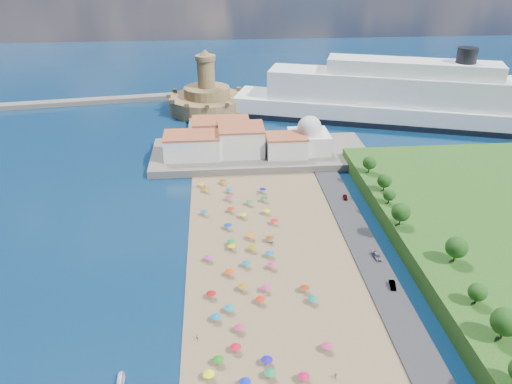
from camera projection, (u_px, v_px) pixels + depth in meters
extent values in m
plane|color=#071938|center=(250.00, 256.00, 144.23)|extent=(700.00, 700.00, 0.00)
cube|color=#59544C|center=(260.00, 154.00, 209.18)|extent=(90.00, 36.00, 3.00)
cube|color=#59544C|center=(208.00, 128.00, 238.69)|extent=(18.00, 70.00, 2.40)
cube|color=#59544C|center=(27.00, 105.00, 270.97)|extent=(199.03, 34.77, 2.60)
cube|color=silver|center=(192.00, 146.00, 200.72)|extent=(22.00, 14.00, 9.00)
cube|color=silver|center=(241.00, 140.00, 203.61)|extent=(18.00, 16.00, 11.00)
cube|color=silver|center=(286.00, 146.00, 202.14)|extent=(16.00, 12.00, 8.00)
cube|color=silver|center=(221.00, 132.00, 213.87)|extent=(24.00, 14.00, 10.00)
cube|color=silver|center=(309.00, 142.00, 206.47)|extent=(16.00, 16.00, 8.00)
sphere|color=silver|center=(309.00, 128.00, 203.76)|extent=(10.00, 10.00, 10.00)
cylinder|color=silver|center=(310.00, 119.00, 202.04)|extent=(1.20, 1.20, 1.60)
cylinder|color=olive|center=(207.00, 104.00, 264.07)|extent=(40.00, 40.00, 8.00)
cylinder|color=olive|center=(207.00, 92.00, 261.13)|extent=(24.00, 24.00, 5.00)
cylinder|color=olive|center=(206.00, 74.00, 256.83)|extent=(9.00, 9.00, 14.00)
cylinder|color=olive|center=(205.00, 58.00, 253.12)|extent=(10.40, 10.40, 2.40)
cone|color=olive|center=(205.00, 52.00, 251.90)|extent=(6.00, 6.00, 3.00)
cube|color=black|center=(406.00, 120.00, 248.27)|extent=(172.10, 78.83, 2.78)
cube|color=white|center=(407.00, 113.00, 246.56)|extent=(171.02, 78.14, 10.31)
cube|color=white|center=(410.00, 89.00, 241.12)|extent=(136.96, 62.95, 13.75)
cube|color=white|center=(413.00, 68.00, 236.45)|extent=(81.16, 40.52, 6.87)
cylinder|color=black|center=(467.00, 55.00, 228.62)|extent=(9.17, 9.17, 6.87)
cylinder|color=gray|center=(245.00, 384.00, 101.17)|extent=(0.07, 0.07, 2.00)
cone|color=#0E20BB|center=(245.00, 381.00, 100.76)|extent=(2.50, 2.50, 0.60)
cylinder|color=gray|center=(240.00, 329.00, 115.36)|extent=(0.07, 0.07, 2.00)
cone|color=#B7275D|center=(240.00, 326.00, 114.95)|extent=(2.50, 2.50, 0.60)
cylinder|color=gray|center=(209.00, 376.00, 102.98)|extent=(0.07, 0.07, 2.00)
cone|color=#EAF90D|center=(209.00, 373.00, 102.58)|extent=(2.50, 2.50, 0.60)
cylinder|color=gray|center=(229.00, 273.00, 134.74)|extent=(0.07, 0.07, 2.00)
cone|color=#EE370A|center=(229.00, 270.00, 134.33)|extent=(2.50, 2.50, 0.60)
cylinder|color=gray|center=(272.00, 266.00, 137.52)|extent=(0.07, 0.07, 2.00)
cone|color=#C72A66|center=(272.00, 264.00, 137.11)|extent=(2.50, 2.50, 0.60)
cylinder|color=gray|center=(251.00, 237.00, 151.06)|extent=(0.07, 0.07, 2.00)
cone|color=orange|center=(251.00, 235.00, 150.66)|extent=(2.50, 2.50, 0.60)
cylinder|color=gray|center=(236.00, 349.00, 109.84)|extent=(0.07, 0.07, 2.00)
cone|color=red|center=(236.00, 346.00, 109.43)|extent=(2.50, 2.50, 0.60)
cylinder|color=gray|center=(304.00, 378.00, 102.46)|extent=(0.07, 0.07, 2.00)
cone|color=#C10F41|center=(304.00, 375.00, 102.05)|extent=(2.50, 2.50, 0.60)
cylinder|color=gray|center=(267.00, 212.00, 164.91)|extent=(0.07, 0.07, 2.00)
cone|color=#D9D70B|center=(267.00, 210.00, 164.50)|extent=(2.50, 2.50, 0.60)
cylinder|color=gray|center=(266.00, 289.00, 128.62)|extent=(0.07, 0.07, 2.00)
cone|color=#BA276B|center=(266.00, 286.00, 128.21)|extent=(2.50, 2.50, 0.60)
cylinder|color=gray|center=(206.00, 190.00, 179.28)|extent=(0.07, 0.07, 2.00)
cone|color=#8C690C|center=(206.00, 188.00, 178.87)|extent=(2.50, 2.50, 0.60)
cylinder|color=gray|center=(229.00, 310.00, 121.45)|extent=(0.07, 0.07, 2.00)
cone|color=#107D95|center=(229.00, 307.00, 121.05)|extent=(2.50, 2.50, 0.60)
cylinder|color=gray|center=(202.00, 185.00, 182.95)|extent=(0.07, 0.07, 2.00)
cone|color=#FF9B0B|center=(201.00, 183.00, 182.55)|extent=(2.50, 2.50, 0.60)
cylinder|color=gray|center=(218.00, 361.00, 106.58)|extent=(0.07, 0.07, 2.00)
cone|color=#207614|center=(218.00, 358.00, 106.18)|extent=(2.50, 2.50, 0.60)
cylinder|color=gray|center=(270.00, 375.00, 103.26)|extent=(0.07, 0.07, 2.00)
cone|color=#168045|center=(270.00, 372.00, 102.85)|extent=(2.50, 2.50, 0.60)
cylinder|color=gray|center=(228.00, 227.00, 156.49)|extent=(0.07, 0.07, 2.00)
cone|color=#0C2C9E|center=(228.00, 224.00, 156.08)|extent=(2.50, 2.50, 0.60)
cylinder|color=gray|center=(327.00, 348.00, 110.10)|extent=(0.07, 0.07, 2.00)
cone|color=#BE285D|center=(327.00, 345.00, 109.70)|extent=(2.50, 2.50, 0.60)
cylinder|color=gray|center=(229.00, 198.00, 173.59)|extent=(0.07, 0.07, 2.00)
cone|color=#A12263|center=(229.00, 196.00, 173.19)|extent=(2.50, 2.50, 0.60)
cylinder|color=gray|center=(260.00, 301.00, 124.47)|extent=(0.07, 0.07, 2.00)
cone|color=red|center=(260.00, 298.00, 124.07)|extent=(2.50, 2.50, 0.60)
cylinder|color=gray|center=(252.00, 249.00, 145.22)|extent=(0.07, 0.07, 2.00)
cone|color=#87740C|center=(252.00, 247.00, 144.81)|extent=(2.50, 2.50, 0.60)
cylinder|color=gray|center=(267.00, 362.00, 106.50)|extent=(0.07, 0.07, 2.00)
cone|color=#1B0DB1|center=(267.00, 359.00, 106.09)|extent=(2.50, 2.50, 0.60)
cylinder|color=gray|center=(305.00, 289.00, 128.53)|extent=(0.07, 0.07, 2.00)
cone|color=#8B310C|center=(305.00, 286.00, 128.12)|extent=(2.50, 2.50, 0.60)
cylinder|color=gray|center=(205.00, 213.00, 164.43)|extent=(0.07, 0.07, 2.00)
cone|color=#106199|center=(204.00, 211.00, 164.02)|extent=(2.50, 2.50, 0.60)
cylinder|color=gray|center=(264.00, 199.00, 172.93)|extent=(0.07, 0.07, 2.00)
cone|color=#116326|center=(264.00, 197.00, 172.53)|extent=(2.50, 2.50, 0.60)
cylinder|color=gray|center=(223.00, 182.00, 185.35)|extent=(0.07, 0.07, 2.00)
cone|color=#8D450C|center=(223.00, 180.00, 184.95)|extent=(2.50, 2.50, 0.60)
cylinder|color=gray|center=(243.00, 216.00, 162.59)|extent=(0.07, 0.07, 2.00)
cone|color=#CFD00B|center=(243.00, 214.00, 162.18)|extent=(2.50, 2.50, 0.60)
cylinder|color=gray|center=(216.00, 319.00, 118.62)|extent=(0.07, 0.07, 2.00)
cone|color=#0D69AB|center=(216.00, 316.00, 118.22)|extent=(2.50, 2.50, 0.60)
cylinder|color=gray|center=(209.00, 259.00, 140.79)|extent=(0.07, 0.07, 2.00)
cone|color=#B9278D|center=(208.00, 256.00, 140.39)|extent=(2.50, 2.50, 0.60)
cylinder|color=gray|center=(270.00, 240.00, 149.78)|extent=(0.07, 0.07, 2.00)
cone|color=#7F370B|center=(270.00, 237.00, 149.37)|extent=(2.50, 2.50, 0.60)
cylinder|color=gray|center=(249.00, 203.00, 170.53)|extent=(0.07, 0.07, 2.00)
cone|color=#167C39|center=(249.00, 201.00, 170.12)|extent=(2.50, 2.50, 0.60)
cylinder|color=gray|center=(229.00, 191.00, 178.76)|extent=(0.07, 0.07, 2.00)
cone|color=#0E6482|center=(229.00, 189.00, 178.36)|extent=(2.50, 2.50, 0.60)
cylinder|color=gray|center=(231.00, 210.00, 166.18)|extent=(0.07, 0.07, 2.00)
cone|color=red|center=(231.00, 208.00, 165.77)|extent=(2.50, 2.50, 0.60)
cylinder|color=gray|center=(313.00, 301.00, 124.50)|extent=(0.07, 0.07, 2.00)
cone|color=#0D7B65|center=(313.00, 298.00, 124.09)|extent=(2.50, 2.50, 0.60)
cylinder|color=gray|center=(211.00, 295.00, 126.35)|extent=(0.07, 0.07, 2.00)
cone|color=#AC0D0F|center=(211.00, 293.00, 125.94)|extent=(2.50, 2.50, 0.60)
cylinder|color=gray|center=(274.00, 222.00, 159.15)|extent=(0.07, 0.07, 2.00)
cone|color=red|center=(274.00, 220.00, 158.74)|extent=(2.50, 2.50, 0.60)
cylinder|color=gray|center=(242.00, 288.00, 129.01)|extent=(0.07, 0.07, 2.00)
cone|color=#A0680E|center=(242.00, 285.00, 128.60)|extent=(2.50, 2.50, 0.60)
cylinder|color=gray|center=(270.00, 255.00, 142.67)|extent=(0.07, 0.07, 2.00)
cone|color=#115EA0|center=(270.00, 252.00, 142.26)|extent=(2.50, 2.50, 0.60)
cylinder|color=gray|center=(246.00, 265.00, 138.22)|extent=(0.07, 0.07, 2.00)
cone|color=#0E6384|center=(246.00, 262.00, 137.81)|extent=(2.50, 2.50, 0.60)
cylinder|color=gray|center=(263.00, 191.00, 178.99)|extent=(0.07, 0.07, 2.00)
cone|color=#100B93|center=(263.00, 188.00, 178.58)|extent=(2.50, 2.50, 0.60)
cylinder|color=gray|center=(232.00, 248.00, 145.83)|extent=(0.07, 0.07, 2.00)
cone|color=#D9B70B|center=(232.00, 245.00, 145.42)|extent=(2.50, 2.50, 0.60)
cylinder|color=gray|center=(231.00, 243.00, 148.10)|extent=(0.07, 0.07, 2.00)
cone|color=#157A2E|center=(231.00, 241.00, 147.69)|extent=(2.50, 2.50, 0.60)
imported|color=tan|center=(272.00, 241.00, 149.28)|extent=(0.69, 0.80, 1.84)
imported|color=tan|center=(205.00, 187.00, 181.99)|extent=(1.10, 1.03, 1.82)
imported|color=tan|center=(245.00, 215.00, 163.76)|extent=(0.87, 0.74, 1.59)
imported|color=tan|center=(261.00, 300.00, 125.20)|extent=(0.60, 0.82, 1.56)
imported|color=tan|center=(258.00, 194.00, 176.92)|extent=(0.64, 1.07, 1.64)
imported|color=tan|center=(197.00, 337.00, 113.34)|extent=(0.78, 0.77, 1.81)
imported|color=tan|center=(336.00, 375.00, 103.38)|extent=(1.04, 0.58, 1.67)
imported|color=white|center=(121.00, 381.00, 102.50)|extent=(1.86, 4.28, 1.61)
imported|color=gray|center=(393.00, 285.00, 130.03)|extent=(1.99, 4.04, 1.27)
imported|color=gray|center=(377.00, 256.00, 141.91)|extent=(2.39, 4.79, 1.34)
imported|color=gray|center=(345.00, 197.00, 174.37)|extent=(1.93, 3.66, 1.19)
cylinder|color=#382314|center=(502.00, 333.00, 105.15)|extent=(0.50, 0.50, 3.39)
sphere|color=#14380F|center=(505.00, 322.00, 103.77)|extent=(6.10, 6.10, 6.10)
cylinder|color=#382314|center=(476.00, 300.00, 115.62)|extent=(0.50, 0.50, 2.42)
sphere|color=#14380F|center=(478.00, 292.00, 114.63)|extent=(4.35, 4.35, 4.35)
cylinder|color=#382314|center=(455.00, 257.00, 130.64)|extent=(0.50, 0.50, 3.20)
sphere|color=#14380F|center=(457.00, 247.00, 129.33)|extent=(5.76, 5.76, 5.76)
cylinder|color=#382314|center=(400.00, 220.00, 147.54)|extent=(0.50, 0.50, 3.12)
sphere|color=#14380F|center=(401.00, 212.00, 146.27)|extent=(5.62, 5.62, 5.62)
cylinder|color=#382314|center=(389.00, 200.00, 159.90)|extent=(0.50, 0.50, 2.22)
sphere|color=#14380F|center=(389.00, 195.00, 159.00)|extent=(3.99, 3.99, 3.99)
cylinder|color=#382314|center=(384.00, 187.00, 167.81)|extent=(0.50, 0.50, 2.72)
sphere|color=#14380F|center=(385.00, 181.00, 166.70)|extent=(4.89, 4.89, 4.89)
cylinder|color=#382314|center=(369.00, 169.00, 181.04)|extent=(0.50, 0.50, 2.74)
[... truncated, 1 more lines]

